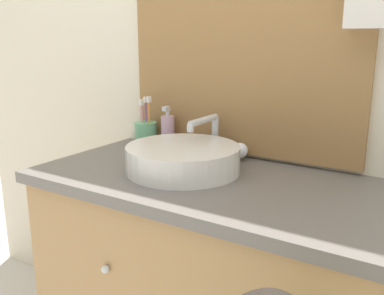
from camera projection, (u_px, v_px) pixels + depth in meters
The scene contains 4 objects.
wall_back at pixel (295, 20), 1.34m from camera, with size 3.20×0.18×2.50m.
sink_basin at pixel (184, 158), 1.33m from camera, with size 0.36×0.41×0.15m.
toothbrush_holder at pixel (146, 134), 1.63m from camera, with size 0.08×0.08×0.20m.
soap_dispenser at pixel (168, 132), 1.59m from camera, with size 0.05×0.05×0.16m.
Camera 1 is at (0.50, -0.73, 1.23)m, focal length 40.00 mm.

